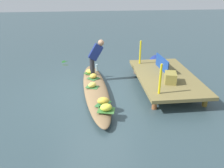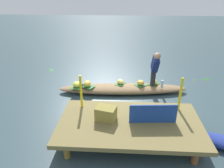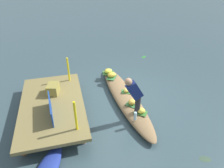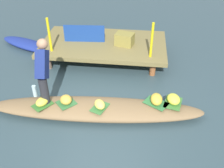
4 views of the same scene
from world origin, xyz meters
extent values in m
plane|color=#33484E|center=(0.00, 0.00, 0.00)|extent=(40.00, 40.00, 0.00)
cube|color=olive|center=(-0.18, 2.28, 0.38)|extent=(3.20, 1.80, 0.10)
cylinder|color=brown|center=(-1.46, 1.56, 0.16)|extent=(0.14, 0.14, 0.33)
cylinder|color=#94552E|center=(1.10, 1.56, 0.16)|extent=(0.14, 0.14, 0.33)
cylinder|color=brown|center=(-1.46, 3.00, 0.16)|extent=(0.14, 0.14, 0.33)
cylinder|color=olive|center=(1.10, 3.00, 0.16)|extent=(0.14, 0.14, 0.33)
ellipsoid|color=olive|center=(0.00, 0.00, 0.13)|extent=(4.19, 0.98, 0.26)
cube|color=#386D2C|center=(-1.01, -0.15, 0.26)|extent=(0.42, 0.44, 0.01)
ellipsoid|color=yellow|center=(-1.01, -0.15, 0.34)|extent=(0.29, 0.32, 0.15)
cube|color=#356F3A|center=(-0.57, -0.04, 0.26)|extent=(0.45, 0.45, 0.01)
ellipsoid|color=gold|center=(-0.57, -0.04, 0.34)|extent=(0.32, 0.33, 0.17)
cube|color=#3D7633|center=(1.46, 0.21, 0.26)|extent=(0.40, 0.48, 0.01)
ellipsoid|color=yellow|center=(1.46, 0.21, 0.35)|extent=(0.30, 0.35, 0.17)
cube|color=#3A7337|center=(0.09, -0.10, 0.26)|extent=(0.36, 0.43, 0.01)
ellipsoid|color=#F6D958|center=(0.09, -0.10, 0.34)|extent=(0.29, 0.32, 0.15)
cube|color=#34753D|center=(1.14, 0.16, 0.26)|extent=(0.52, 0.47, 0.01)
ellipsoid|color=gold|center=(1.14, 0.16, 0.36)|extent=(0.24, 0.32, 0.19)
cylinder|color=#28282D|center=(-0.96, -0.06, 0.53)|extent=(0.16, 0.16, 0.55)
cube|color=navy|center=(-0.97, 0.07, 1.03)|extent=(0.21, 0.52, 0.59)
sphere|color=#9E7556|center=(-0.98, 0.25, 1.34)|extent=(0.20, 0.20, 0.20)
cylinder|color=silver|center=(-1.24, 0.10, 0.38)|extent=(0.08, 0.08, 0.25)
cube|color=navy|center=(-0.68, 2.28, 0.65)|extent=(1.05, 0.11, 0.44)
cylinder|color=yellow|center=(-1.38, 1.68, 0.85)|extent=(0.06, 0.06, 0.84)
cylinder|color=yellow|center=(1.02, 1.68, 0.85)|extent=(0.06, 0.06, 0.84)
cube|color=olive|center=(0.36, 2.21, 0.58)|extent=(0.51, 0.42, 0.31)
ellipsoid|color=#344B37|center=(-2.68, -1.15, 0.00)|extent=(0.26, 0.32, 0.01)
ellipsoid|color=#295231|center=(-3.08, -1.20, 0.00)|extent=(0.31, 0.31, 0.01)
ellipsoid|color=#1A6B17|center=(-3.11, -1.26, 0.00)|extent=(0.33, 0.18, 0.01)
ellipsoid|color=#2D842A|center=(3.01, -1.87, 0.00)|extent=(0.29, 0.33, 0.01)
camera|label=1|loc=(6.26, -0.15, 3.22)|focal=36.14mm
camera|label=2|loc=(-0.02, 6.29, 3.20)|focal=34.21mm
camera|label=3|loc=(-5.19, 1.75, 4.10)|focal=33.01mm
camera|label=4|loc=(0.76, -3.77, 3.44)|focal=41.66mm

